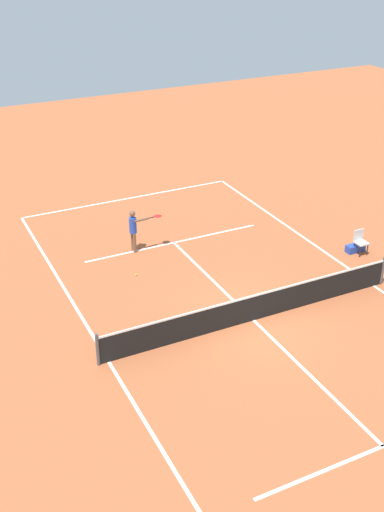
{
  "coord_description": "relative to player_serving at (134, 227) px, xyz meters",
  "views": [
    {
      "loc": [
        9.28,
        14.41,
        11.46
      ],
      "look_at": [
        0.51,
        -3.47,
        0.8
      ],
      "focal_mm": 44.5,
      "sensor_mm": 36.0,
      "label": 1
    }
  ],
  "objects": [
    {
      "name": "ground_plane",
      "position": [
        -1.64,
        6.18,
        -1.02
      ],
      "size": [
        60.0,
        60.0,
        0.0
      ],
      "primitive_type": "plane",
      "color": "#AD5933"
    },
    {
      "name": "court_lines",
      "position": [
        -1.64,
        6.18,
        -1.01
      ],
      "size": [
        9.95,
        22.46,
        0.01
      ],
      "color": "white",
      "rests_on": "ground"
    },
    {
      "name": "tennis_net",
      "position": [
        -1.64,
        6.18,
        -0.52
      ],
      "size": [
        10.55,
        0.1,
        1.07
      ],
      "color": "#4C4C51",
      "rests_on": "ground"
    },
    {
      "name": "courtside_chair_mid",
      "position": [
        -7.68,
        3.99,
        -0.48
      ],
      "size": [
        0.44,
        0.46,
        0.95
      ],
      "color": "#262626",
      "rests_on": "ground"
    },
    {
      "name": "tennis_ball",
      "position": [
        0.69,
        1.81,
        -0.98
      ],
      "size": [
        0.07,
        0.07,
        0.07
      ],
      "primitive_type": "sphere",
      "color": "#CCE033",
      "rests_on": "ground"
    },
    {
      "name": "equipment_bag",
      "position": [
        -7.64,
        3.81,
        -0.87
      ],
      "size": [
        0.76,
        0.32,
        0.3
      ],
      "primitive_type": "cube",
      "color": "#2647B7",
      "rests_on": "ground"
    },
    {
      "name": "player_serving",
      "position": [
        0.0,
        0.0,
        0.0
      ],
      "size": [
        1.29,
        0.51,
        1.71
      ],
      "rotation": [
        0.0,
        0.0,
        1.62
      ],
      "color": "brown",
      "rests_on": "ground"
    }
  ]
}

